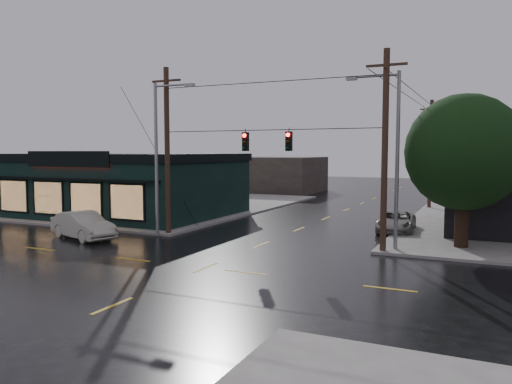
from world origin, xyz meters
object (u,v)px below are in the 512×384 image
at_px(corner_tree, 464,153).
at_px(utility_pole_ne, 383,253).
at_px(sedan_cream, 83,225).
at_px(utility_pole_nw, 168,235).
at_px(suv_silver, 396,222).

relative_size(corner_tree, utility_pole_ne, 0.78).
bearing_deg(sedan_cream, utility_pole_ne, -61.39).
xyz_separation_m(utility_pole_ne, sedan_cream, (-16.76, -3.23, 0.80)).
relative_size(corner_tree, utility_pole_nw, 0.78).
bearing_deg(corner_tree, suv_silver, 132.47).
relative_size(utility_pole_ne, suv_silver, 2.12).
xyz_separation_m(utility_pole_nw, suv_silver, (12.50, 7.06, 0.67)).
xyz_separation_m(corner_tree, sedan_cream, (-20.29, -5.89, -4.26)).
height_order(sedan_cream, suv_silver, sedan_cream).
distance_m(utility_pole_ne, sedan_cream, 17.09).
distance_m(sedan_cream, suv_silver, 19.24).
height_order(corner_tree, suv_silver, corner_tree).
height_order(utility_pole_ne, sedan_cream, utility_pole_ne).
bearing_deg(corner_tree, utility_pole_ne, -142.94).
height_order(corner_tree, utility_pole_ne, corner_tree).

